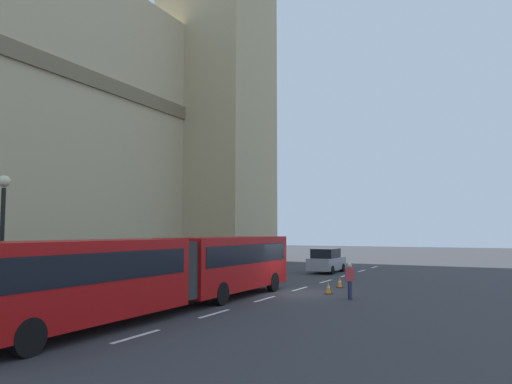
% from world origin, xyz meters
% --- Properties ---
extents(ground_plane, '(160.00, 160.00, 0.00)m').
position_xyz_m(ground_plane, '(0.00, 0.00, 0.00)').
color(ground_plane, '#333335').
extents(lane_centre_marking, '(34.40, 0.16, 0.01)m').
position_xyz_m(lane_centre_marking, '(4.09, 0.00, 0.00)').
color(lane_centre_marking, silver).
rests_on(lane_centre_marking, ground_plane).
extents(articulated_bus, '(18.65, 2.54, 2.90)m').
position_xyz_m(articulated_bus, '(-7.65, 1.99, 1.75)').
color(articulated_bus, '#B20F0F').
rests_on(articulated_bus, ground_plane).
extents(sedan_lead, '(4.40, 1.86, 1.85)m').
position_xyz_m(sedan_lead, '(12.71, 1.99, 0.91)').
color(sedan_lead, gray).
rests_on(sedan_lead, ground_plane).
extents(traffic_cone_west, '(0.36, 0.36, 0.58)m').
position_xyz_m(traffic_cone_west, '(0.37, -2.10, 0.28)').
color(traffic_cone_west, black).
rests_on(traffic_cone_west, ground_plane).
extents(traffic_cone_middle, '(0.36, 0.36, 0.58)m').
position_xyz_m(traffic_cone_middle, '(3.42, -1.79, 0.28)').
color(traffic_cone_middle, black).
rests_on(traffic_cone_middle, ground_plane).
extents(street_lamp, '(0.44, 0.44, 5.27)m').
position_xyz_m(street_lamp, '(-11.84, 6.50, 3.06)').
color(street_lamp, black).
rests_on(street_lamp, ground_plane).
extents(pedestrian_near_cones, '(0.39, 0.46, 1.69)m').
position_xyz_m(pedestrian_near_cones, '(-1.14, -3.63, 0.91)').
color(pedestrian_near_cones, '#262D4C').
rests_on(pedestrian_near_cones, ground_plane).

